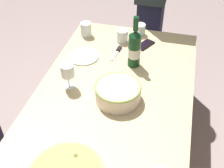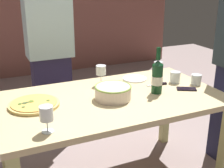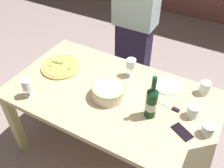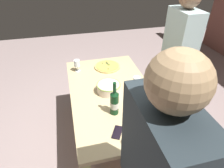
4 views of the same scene
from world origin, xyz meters
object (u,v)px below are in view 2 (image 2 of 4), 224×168
(cup_amber, at_px, (158,67))
(pizza_knife, at_px, (159,84))
(cell_phone, at_px, (186,89))
(cup_ceramic, at_px, (175,77))
(dining_table, at_px, (112,109))
(wine_glass_near_pizza, at_px, (46,115))
(wine_glass_by_bottle, at_px, (101,71))
(side_plate, at_px, (135,79))
(person_host, at_px, (50,53))
(serving_bowl, at_px, (113,92))
(cup_spare, at_px, (196,79))
(pizza, at_px, (34,104))
(wine_bottle, at_px, (157,76))

(cup_amber, bearing_deg, pizza_knife, -120.23)
(cell_phone, xyz_separation_m, pizza_knife, (-0.13, 0.17, 0.00))
(cup_ceramic, bearing_deg, dining_table, -172.97)
(cup_ceramic, bearing_deg, wine_glass_near_pizza, -160.81)
(wine_glass_by_bottle, xyz_separation_m, cup_amber, (0.58, 0.08, -0.06))
(cup_amber, relative_size, cup_ceramic, 1.13)
(side_plate, bearing_deg, dining_table, -140.08)
(person_host, bearing_deg, serving_bowl, -1.01)
(dining_table, xyz_separation_m, wine_glass_near_pizza, (-0.54, -0.32, 0.20))
(cup_spare, distance_m, side_plate, 0.50)
(wine_glass_near_pizza, bearing_deg, serving_bowl, 28.33)
(pizza, xyz_separation_m, wine_bottle, (0.87, -0.13, 0.12))
(cup_amber, distance_m, cup_ceramic, 0.27)
(wine_glass_by_bottle, height_order, cup_ceramic, wine_glass_by_bottle)
(dining_table, xyz_separation_m, cup_ceramic, (0.59, 0.07, 0.14))
(cup_amber, relative_size, person_host, 0.06)
(serving_bowl, relative_size, cup_amber, 2.52)
(wine_glass_near_pizza, relative_size, cell_phone, 1.07)
(wine_glass_near_pizza, bearing_deg, cell_phone, 11.29)
(wine_bottle, bearing_deg, pizza, 171.47)
(wine_glass_by_bottle, distance_m, cup_spare, 0.76)
(serving_bowl, relative_size, wine_bottle, 0.76)
(dining_table, height_order, cup_ceramic, cup_ceramic)
(cup_ceramic, bearing_deg, cup_spare, -39.68)
(wine_bottle, xyz_separation_m, pizza_knife, (0.11, 0.14, -0.12))
(pizza_knife, bearing_deg, cup_amber, 59.77)
(pizza, distance_m, side_plate, 0.90)
(cup_ceramic, xyz_separation_m, person_host, (-0.82, 0.81, 0.10))
(pizza, bearing_deg, pizza_knife, 0.27)
(wine_glass_by_bottle, bearing_deg, wine_glass_near_pizza, -133.71)
(cell_phone, height_order, pizza_knife, pizza_knife)
(dining_table, relative_size, cup_amber, 15.57)
(cup_ceramic, bearing_deg, pizza, -179.87)
(serving_bowl, distance_m, wine_glass_by_bottle, 0.31)
(cup_ceramic, relative_size, person_host, 0.05)
(cup_ceramic, height_order, side_plate, cup_ceramic)
(dining_table, xyz_separation_m, cup_amber, (0.61, 0.35, 0.14))
(wine_bottle, height_order, cup_amber, wine_bottle)
(pizza, distance_m, cell_phone, 1.13)
(wine_glass_by_bottle, distance_m, person_host, 0.67)
(wine_bottle, relative_size, cup_spare, 4.21)
(pizza, distance_m, wine_glass_by_bottle, 0.61)
(dining_table, distance_m, side_plate, 0.45)
(pizza_knife, bearing_deg, cup_ceramic, -0.84)
(wine_glass_near_pizza, height_order, side_plate, wine_glass_near_pizza)
(cup_spare, bearing_deg, cup_amber, 106.66)
(pizza, relative_size, cup_ceramic, 3.72)
(dining_table, distance_m, wine_glass_by_bottle, 0.34)
(cup_amber, height_order, pizza_knife, cup_amber)
(wine_bottle, xyz_separation_m, cup_amber, (0.27, 0.41, -0.08))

